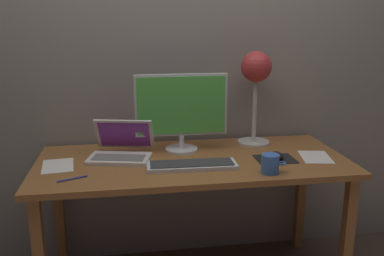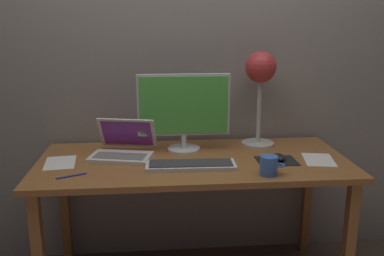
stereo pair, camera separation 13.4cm
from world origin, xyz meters
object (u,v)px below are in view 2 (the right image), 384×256
pen (71,176)px  desk_lamp (260,76)px  mouse (279,157)px  laptop (124,145)px  monitor (184,109)px  keyboard_main (191,165)px  coffee_mug (269,166)px

pen → desk_lamp: bearing=23.3°
mouse → laptop: bearing=168.6°
monitor → laptop: monitor is taller
keyboard_main → laptop: laptop is taller
laptop → mouse: bearing=-11.4°
keyboard_main → desk_lamp: 0.67m
desk_lamp → mouse: desk_lamp is taller
monitor → mouse: (0.47, -0.22, -0.22)m
desk_lamp → mouse: (0.04, -0.29, -0.38)m
monitor → keyboard_main: 0.36m
coffee_mug → pen: coffee_mug is taller
keyboard_main → desk_lamp: (0.42, 0.35, 0.39)m
mouse → pen: size_ratio=0.69×
monitor → laptop: 0.38m
keyboard_main → mouse: size_ratio=4.63×
desk_lamp → pen: size_ratio=3.81×
desk_lamp → pen: 1.14m
keyboard_main → mouse: mouse is taller
desk_lamp → pen: (-0.98, -0.42, -0.40)m
laptop → pen: 0.37m
desk_lamp → keyboard_main: bearing=-140.5°
coffee_mug → laptop: bearing=152.9°
coffee_mug → pen: 0.92m
keyboard_main → mouse: 0.46m
monitor → keyboard_main: bearing=-87.1°
monitor → pen: (-0.55, -0.35, -0.23)m
monitor → pen: size_ratio=3.56×
pen → keyboard_main: bearing=7.7°
keyboard_main → desk_lamp: bearing=39.5°
desk_lamp → coffee_mug: desk_lamp is taller
monitor → pen: 0.69m
laptop → desk_lamp: size_ratio=0.68×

